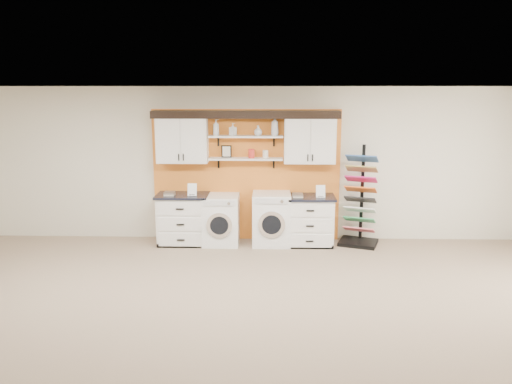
{
  "coord_description": "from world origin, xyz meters",
  "views": [
    {
      "loc": [
        0.42,
        -5.02,
        2.81
      ],
      "look_at": [
        0.22,
        2.3,
        1.24
      ],
      "focal_mm": 35.0,
      "sensor_mm": 36.0,
      "label": 1
    }
  ],
  "objects_px": {
    "base_cabinet_right": "(309,220)",
    "sample_rack": "(360,214)",
    "base_cabinet_left": "(183,219)",
    "dryer": "(271,219)",
    "washer": "(221,220)"
  },
  "relations": [
    {
      "from": "base_cabinet_left",
      "to": "base_cabinet_right",
      "type": "bearing_deg",
      "value": 0.0
    },
    {
      "from": "base_cabinet_left",
      "to": "dryer",
      "type": "height_order",
      "value": "dryer"
    },
    {
      "from": "base_cabinet_left",
      "to": "sample_rack",
      "type": "relative_size",
      "value": 0.52
    },
    {
      "from": "dryer",
      "to": "sample_rack",
      "type": "xyz_separation_m",
      "value": [
        1.58,
        0.04,
        0.09
      ]
    },
    {
      "from": "base_cabinet_left",
      "to": "dryer",
      "type": "distance_m",
      "value": 1.59
    },
    {
      "from": "sample_rack",
      "to": "base_cabinet_right",
      "type": "bearing_deg",
      "value": -157.98
    },
    {
      "from": "base_cabinet_right",
      "to": "dryer",
      "type": "xyz_separation_m",
      "value": [
        -0.67,
        -0.0,
        0.02
      ]
    },
    {
      "from": "dryer",
      "to": "sample_rack",
      "type": "bearing_deg",
      "value": 1.42
    },
    {
      "from": "base_cabinet_left",
      "to": "base_cabinet_right",
      "type": "height_order",
      "value": "base_cabinet_left"
    },
    {
      "from": "base_cabinet_right",
      "to": "sample_rack",
      "type": "height_order",
      "value": "sample_rack"
    },
    {
      "from": "washer",
      "to": "sample_rack",
      "type": "distance_m",
      "value": 2.49
    },
    {
      "from": "base_cabinet_left",
      "to": "sample_rack",
      "type": "bearing_deg",
      "value": 0.65
    },
    {
      "from": "base_cabinet_left",
      "to": "dryer",
      "type": "bearing_deg",
      "value": -0.12
    },
    {
      "from": "base_cabinet_right",
      "to": "dryer",
      "type": "distance_m",
      "value": 0.67
    },
    {
      "from": "base_cabinet_left",
      "to": "sample_rack",
      "type": "xyz_separation_m",
      "value": [
        3.17,
        0.04,
        0.1
      ]
    }
  ]
}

